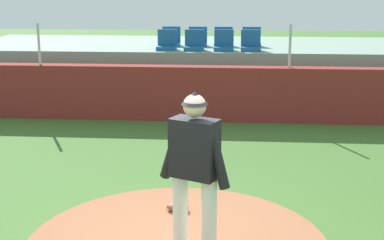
% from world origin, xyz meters
% --- Properties ---
extents(pitcher, '(0.83, 0.46, 1.85)m').
position_xyz_m(pitcher, '(0.22, -0.20, 1.27)').
color(pitcher, white).
rests_on(pitcher, pitchers_mound).
extents(fielding_glove, '(0.31, 0.22, 0.11)m').
position_xyz_m(fielding_glove, '(-0.09, 0.93, 0.25)').
color(fielding_glove, brown).
rests_on(fielding_glove, pitchers_mound).
extents(brick_barrier, '(14.43, 0.40, 1.26)m').
position_xyz_m(brick_barrier, '(0.00, 6.61, 0.63)').
color(brick_barrier, maroon).
rests_on(brick_barrier, ground_plane).
extents(fence_post_left, '(0.06, 0.06, 0.96)m').
position_xyz_m(fence_post_left, '(-3.88, 6.61, 1.74)').
color(fence_post_left, silver).
rests_on(fence_post_left, brick_barrier).
extents(fence_post_right, '(0.06, 0.06, 0.96)m').
position_xyz_m(fence_post_right, '(1.86, 6.61, 1.74)').
color(fence_post_right, silver).
rests_on(fence_post_right, brick_barrier).
extents(bleacher_platform, '(13.10, 4.02, 1.47)m').
position_xyz_m(bleacher_platform, '(0.00, 9.37, 0.74)').
color(bleacher_platform, gray).
rests_on(bleacher_platform, ground_plane).
extents(stadium_chair_0, '(0.48, 0.44, 0.50)m').
position_xyz_m(stadium_chair_0, '(-1.06, 7.90, 1.63)').
color(stadium_chair_0, '#18548C').
rests_on(stadium_chair_0, bleacher_platform).
extents(stadium_chair_1, '(0.48, 0.44, 0.50)m').
position_xyz_m(stadium_chair_1, '(-0.38, 7.88, 1.63)').
color(stadium_chair_1, '#18548C').
rests_on(stadium_chair_1, bleacher_platform).
extents(stadium_chair_2, '(0.48, 0.44, 0.50)m').
position_xyz_m(stadium_chair_2, '(0.36, 7.87, 1.63)').
color(stadium_chair_2, '#18548C').
rests_on(stadium_chair_2, bleacher_platform).
extents(stadium_chair_3, '(0.48, 0.44, 0.50)m').
position_xyz_m(stadium_chair_3, '(1.02, 7.90, 1.63)').
color(stadium_chair_3, '#18548C').
rests_on(stadium_chair_3, bleacher_platform).
extents(stadium_chair_4, '(0.48, 0.44, 0.50)m').
position_xyz_m(stadium_chair_4, '(-1.06, 8.78, 1.63)').
color(stadium_chair_4, '#18548C').
rests_on(stadium_chair_4, bleacher_platform).
extents(stadium_chair_5, '(0.48, 0.44, 0.50)m').
position_xyz_m(stadium_chair_5, '(-0.35, 8.77, 1.63)').
color(stadium_chair_5, '#18548C').
rests_on(stadium_chair_5, bleacher_platform).
extents(stadium_chair_6, '(0.48, 0.44, 0.50)m').
position_xyz_m(stadium_chair_6, '(0.33, 8.78, 1.63)').
color(stadium_chair_6, '#18548C').
rests_on(stadium_chair_6, bleacher_platform).
extents(stadium_chair_7, '(0.48, 0.44, 0.50)m').
position_xyz_m(stadium_chair_7, '(1.07, 8.80, 1.63)').
color(stadium_chair_7, '#18548C').
rests_on(stadium_chair_7, bleacher_platform).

